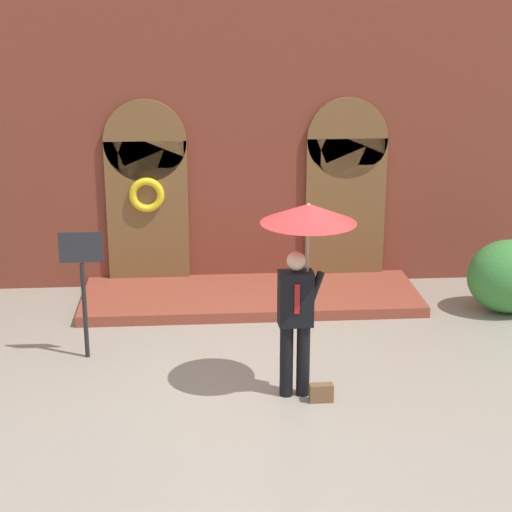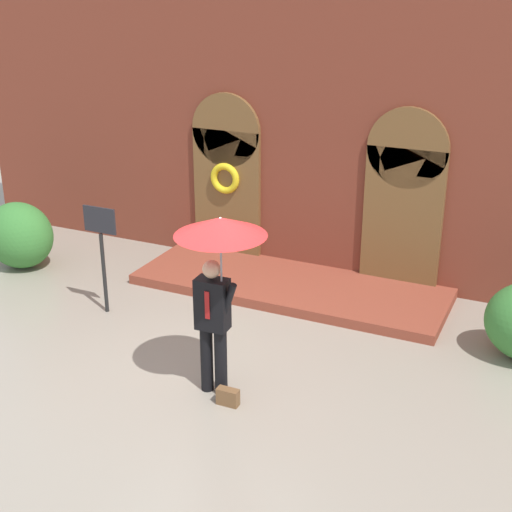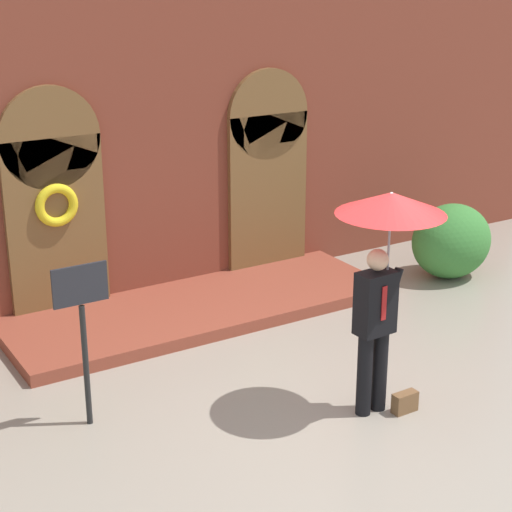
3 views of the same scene
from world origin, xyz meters
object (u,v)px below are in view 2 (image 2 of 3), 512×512
Objects in this scene: person_with_umbrella at (218,253)px; sign_post at (101,242)px; shrub_left at (19,235)px; handbag at (228,397)px.

sign_post is at bearing 154.20° from person_with_umbrella.
person_with_umbrella reaches higher than shrub_left.
sign_post is 2.69m from shrub_left.
shrub_left is (-5.38, 2.38, 0.49)m from handbag.
handbag is at bearing -27.45° from sign_post.
person_with_umbrella is 8.44× the size of handbag.
shrub_left reaches higher than handbag.
handbag is (0.20, -0.20, -1.80)m from person_with_umbrella.
person_with_umbrella is 1.37× the size of sign_post.
person_with_umbrella is at bearing 133.80° from handbag.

